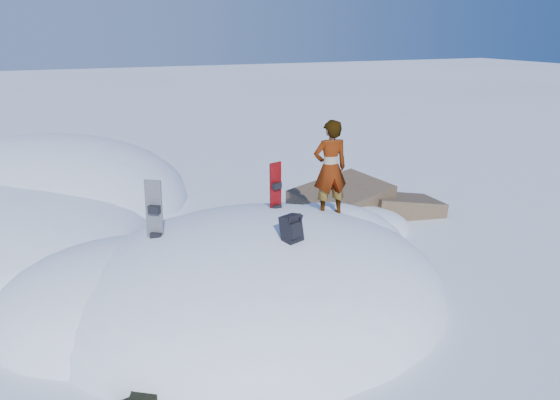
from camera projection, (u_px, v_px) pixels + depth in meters
name	position (u px, v px, depth m)	size (l,w,h in m)	color
ground	(256.00, 299.00, 9.69)	(120.00, 120.00, 0.00)	white
snow_mound	(243.00, 295.00, 9.83)	(8.00, 6.00, 3.00)	white
rock_outcrop	(352.00, 219.00, 13.71)	(4.68, 4.41, 1.68)	brown
snowboard_red	(276.00, 199.00, 10.06)	(0.26, 0.19, 1.42)	red
snowboard_dark	(155.00, 226.00, 9.00)	(0.29, 0.29, 1.58)	black
backpack	(292.00, 229.00, 8.52)	(0.39, 0.43, 0.51)	black
person	(330.00, 168.00, 10.06)	(0.66, 0.43, 1.81)	slate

